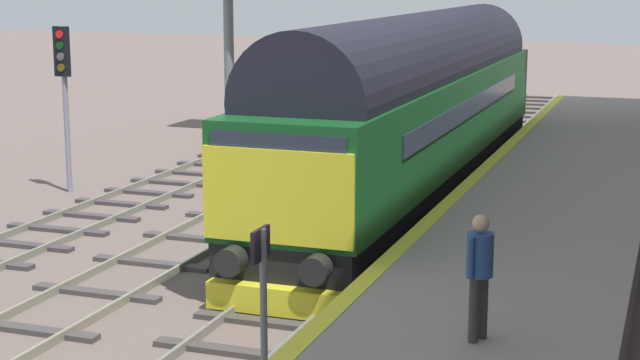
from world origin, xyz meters
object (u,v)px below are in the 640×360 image
(signal_post_far, at_px, (64,85))
(platform_number_sign, at_px, (262,283))
(waiting_passenger, at_px, (480,265))
(diesel_locomotive, at_px, (416,104))

(signal_post_far, bearing_deg, platform_number_sign, -48.96)
(signal_post_far, relative_size, platform_number_sign, 2.33)
(signal_post_far, height_order, waiting_passenger, signal_post_far)
(platform_number_sign, bearing_deg, diesel_locomotive, 97.56)
(diesel_locomotive, distance_m, waiting_passenger, 12.45)
(signal_post_far, distance_m, platform_number_sign, 16.30)
(signal_post_far, height_order, platform_number_sign, signal_post_far)
(signal_post_far, distance_m, waiting_passenger, 16.13)
(platform_number_sign, xyz_separation_m, waiting_passenger, (1.98, 2.35, -0.25))
(diesel_locomotive, relative_size, signal_post_far, 4.33)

